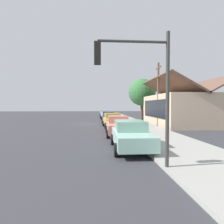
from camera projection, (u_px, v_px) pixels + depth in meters
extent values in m
plane|color=#38383D|center=(90.00, 124.00, 26.82)|extent=(120.00, 120.00, 0.00)
cube|color=#A3A099|center=(131.00, 123.00, 27.25)|extent=(60.00, 4.20, 0.16)
cube|color=silver|center=(104.00, 113.00, 45.78)|extent=(4.73, 1.88, 0.70)
cube|color=beige|center=(104.00, 110.00, 46.23)|extent=(2.28, 1.64, 0.56)
cylinder|color=black|center=(108.00, 115.00, 44.40)|extent=(0.66, 0.23, 0.66)
cylinder|color=black|center=(100.00, 115.00, 44.28)|extent=(0.66, 0.23, 0.66)
cylinder|color=black|center=(108.00, 115.00, 47.31)|extent=(0.66, 0.23, 0.66)
cylinder|color=black|center=(100.00, 115.00, 47.19)|extent=(0.66, 0.23, 0.66)
cube|color=#8CB7E0|center=(105.00, 114.00, 39.98)|extent=(4.76, 2.04, 0.70)
cube|color=#779CBE|center=(105.00, 111.00, 40.42)|extent=(2.32, 1.72, 0.56)
cylinder|color=black|center=(110.00, 117.00, 38.57)|extent=(0.67, 0.25, 0.66)
cylinder|color=black|center=(101.00, 117.00, 38.51)|extent=(0.67, 0.25, 0.66)
cylinder|color=black|center=(110.00, 116.00, 41.47)|extent=(0.67, 0.25, 0.66)
cylinder|color=black|center=(101.00, 116.00, 41.41)|extent=(0.67, 0.25, 0.66)
cube|color=silver|center=(107.00, 116.00, 34.47)|extent=(4.58, 1.86, 0.70)
cube|color=#A0A2A6|center=(107.00, 112.00, 34.90)|extent=(2.21, 1.60, 0.56)
cylinder|color=black|center=(113.00, 118.00, 33.16)|extent=(0.66, 0.23, 0.66)
cylinder|color=black|center=(102.00, 118.00, 32.99)|extent=(0.66, 0.23, 0.66)
cylinder|color=black|center=(111.00, 117.00, 35.97)|extent=(0.66, 0.23, 0.66)
cylinder|color=black|center=(101.00, 117.00, 35.80)|extent=(0.66, 0.23, 0.66)
cube|color=navy|center=(109.00, 118.00, 28.28)|extent=(4.74, 1.91, 0.70)
cube|color=navy|center=(109.00, 114.00, 28.73)|extent=(2.30, 1.63, 0.56)
cylinder|color=black|center=(116.00, 121.00, 26.89)|extent=(0.67, 0.24, 0.66)
cylinder|color=black|center=(103.00, 121.00, 26.80)|extent=(0.67, 0.24, 0.66)
cylinder|color=black|center=(114.00, 120.00, 29.79)|extent=(0.67, 0.24, 0.66)
cylinder|color=black|center=(103.00, 120.00, 29.71)|extent=(0.67, 0.24, 0.66)
cube|color=gold|center=(113.00, 121.00, 22.57)|extent=(4.52, 2.10, 0.70)
cube|color=gold|center=(112.00, 116.00, 22.99)|extent=(2.21, 1.76, 0.56)
cylinder|color=black|center=(123.00, 126.00, 21.34)|extent=(0.67, 0.25, 0.66)
cylinder|color=black|center=(106.00, 126.00, 21.10)|extent=(0.67, 0.25, 0.66)
cylinder|color=black|center=(119.00, 123.00, 24.06)|extent=(0.67, 0.25, 0.66)
cylinder|color=black|center=(103.00, 123.00, 23.82)|extent=(0.67, 0.25, 0.66)
cube|color=#EA8C75|center=(118.00, 127.00, 16.50)|extent=(4.78, 1.88, 0.70)
cube|color=tan|center=(118.00, 119.00, 16.95)|extent=(2.31, 1.61, 0.56)
cylinder|color=black|center=(131.00, 134.00, 15.09)|extent=(0.67, 0.24, 0.66)
cylinder|color=black|center=(108.00, 134.00, 15.00)|extent=(0.67, 0.24, 0.66)
cylinder|color=black|center=(126.00, 129.00, 18.02)|extent=(0.67, 0.24, 0.66)
cylinder|color=black|center=(107.00, 129.00, 17.93)|extent=(0.67, 0.24, 0.66)
cube|color=#9ED1BC|center=(131.00, 138.00, 11.14)|extent=(4.86, 1.97, 0.70)
cube|color=#86B1A0|center=(130.00, 125.00, 11.60)|extent=(2.35, 1.70, 0.56)
cylinder|color=black|center=(155.00, 149.00, 9.71)|extent=(0.66, 0.23, 0.66)
cylinder|color=black|center=(116.00, 150.00, 9.61)|extent=(0.66, 0.23, 0.66)
cylinder|color=black|center=(142.00, 139.00, 12.70)|extent=(0.66, 0.23, 0.66)
cylinder|color=black|center=(113.00, 139.00, 12.59)|extent=(0.66, 0.23, 0.66)
cube|color=#CCB293|center=(184.00, 110.00, 25.31)|extent=(11.26, 7.70, 3.79)
cube|color=black|center=(154.00, 109.00, 25.00)|extent=(9.01, 0.08, 2.12)
cube|color=brown|center=(169.00, 87.00, 25.07)|extent=(11.86, 4.15, 2.31)
cube|color=brown|center=(199.00, 87.00, 25.36)|extent=(11.86, 4.15, 2.31)
cylinder|color=brown|center=(142.00, 110.00, 33.51)|extent=(0.44, 0.44, 3.45)
sphere|color=#38753D|center=(142.00, 92.00, 33.41)|extent=(4.53, 4.53, 4.53)
cylinder|color=#383833|center=(167.00, 102.00, 7.45)|extent=(0.14, 0.14, 5.20)
cylinder|color=#383833|center=(133.00, 41.00, 7.28)|extent=(0.10, 2.60, 0.10)
cube|color=black|center=(97.00, 53.00, 7.19)|extent=(0.28, 0.24, 0.80)
sphere|color=red|center=(97.00, 47.00, 7.33)|extent=(0.16, 0.16, 0.16)
sphere|color=yellow|center=(97.00, 54.00, 7.34)|extent=(0.16, 0.16, 0.16)
sphere|color=green|center=(97.00, 61.00, 7.35)|extent=(0.16, 0.16, 0.16)
cylinder|color=brown|center=(158.00, 95.00, 23.57)|extent=(0.24, 0.24, 7.50)
cube|color=brown|center=(158.00, 68.00, 23.46)|extent=(1.80, 0.12, 0.12)
cylinder|color=red|center=(134.00, 129.00, 17.40)|extent=(0.22, 0.22, 0.55)
sphere|color=red|center=(134.00, 125.00, 17.39)|extent=(0.18, 0.18, 0.18)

